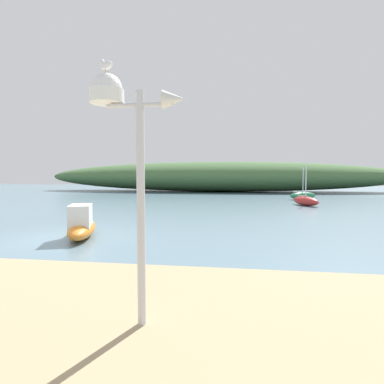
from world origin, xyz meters
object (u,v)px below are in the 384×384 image
at_px(mast_structure, 122,120).
at_px(motorboat_centre_water, 82,225).
at_px(sailboat_near_shore, 303,196).
at_px(sailboat_outer_mooring, 306,201).
at_px(seagull_on_radar, 106,65).

xyz_separation_m(mast_structure, motorboat_centre_water, (-4.19, 6.56, -2.72)).
distance_m(sailboat_near_shore, motorboat_centre_water, 23.46).
bearing_deg(mast_structure, sailboat_near_shore, 73.00).
height_order(mast_structure, motorboat_centre_water, mast_structure).
relative_size(sailboat_near_shore, sailboat_outer_mooring, 0.96).
bearing_deg(sailboat_outer_mooring, mast_structure, -109.00).
xyz_separation_m(seagull_on_radar, motorboat_centre_water, (-3.95, 6.56, -3.51)).
relative_size(mast_structure, sailboat_outer_mooring, 1.11).
height_order(seagull_on_radar, sailboat_outer_mooring, seagull_on_radar).
height_order(seagull_on_radar, motorboat_centre_water, seagull_on_radar).
bearing_deg(seagull_on_radar, motorboat_centre_water, 121.06).
height_order(sailboat_near_shore, sailboat_outer_mooring, sailboat_outer_mooring).
xyz_separation_m(sailboat_near_shore, motorboat_centre_water, (-12.30, -19.97, 0.09)).
relative_size(sailboat_near_shore, motorboat_centre_water, 0.92).
bearing_deg(sailboat_outer_mooring, sailboat_near_shore, 80.02).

